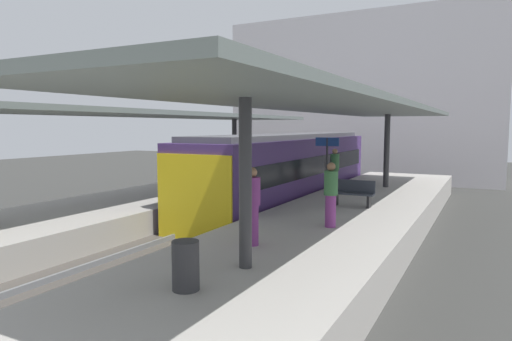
% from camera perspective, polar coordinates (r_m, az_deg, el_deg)
% --- Properties ---
extents(ground_plane, '(80.00, 80.00, 0.00)m').
position_cam_1_polar(ground_plane, '(14.76, -5.09, -8.60)').
color(ground_plane, '#383835').
extents(platform_left, '(4.40, 28.00, 1.00)m').
position_cam_1_polar(platform_left, '(16.96, -16.03, -5.20)').
color(platform_left, '#ADA8A0').
rests_on(platform_left, ground_plane).
extents(platform_right, '(4.40, 28.00, 1.00)m').
position_cam_1_polar(platform_right, '(13.04, 9.25, -8.29)').
color(platform_right, '#ADA8A0').
rests_on(platform_right, ground_plane).
extents(track_ballast, '(3.20, 28.00, 0.20)m').
position_cam_1_polar(track_ballast, '(14.73, -5.10, -8.22)').
color(track_ballast, '#4C4742').
rests_on(track_ballast, ground_plane).
extents(rail_near_side, '(0.08, 28.00, 0.14)m').
position_cam_1_polar(rail_near_side, '(15.08, -7.43, -7.26)').
color(rail_near_side, slate).
rests_on(rail_near_side, track_ballast).
extents(rail_far_side, '(0.08, 28.00, 0.14)m').
position_cam_1_polar(rail_far_side, '(14.33, -2.65, -7.90)').
color(rail_far_side, slate).
rests_on(rail_far_side, track_ballast).
extents(commuter_train, '(2.78, 14.18, 3.10)m').
position_cam_1_polar(commuter_train, '(19.57, 4.13, 0.05)').
color(commuter_train, '#472D6B').
rests_on(commuter_train, track_ballast).
extents(canopy_left, '(4.18, 21.00, 3.17)m').
position_cam_1_polar(canopy_left, '(17.71, -13.20, 6.86)').
color(canopy_left, '#333335').
rests_on(canopy_left, platform_left).
extents(canopy_right, '(4.18, 21.00, 3.30)m').
position_cam_1_polar(canopy_right, '(14.01, 11.31, 7.79)').
color(canopy_right, '#333335').
rests_on(canopy_right, platform_right).
extents(platform_bench, '(1.40, 0.41, 0.86)m').
position_cam_1_polar(platform_bench, '(15.10, 12.20, -2.71)').
color(platform_bench, black).
rests_on(platform_bench, platform_right).
extents(platform_sign, '(0.90, 0.08, 2.21)m').
position_cam_1_polar(platform_sign, '(16.97, 9.02, 2.18)').
color(platform_sign, '#262628').
rests_on(platform_sign, platform_right).
extents(litter_bin, '(0.44, 0.44, 0.80)m').
position_cam_1_polar(litter_bin, '(7.42, -8.93, -11.83)').
color(litter_bin, '#2D2D30').
rests_on(litter_bin, platform_right).
extents(passenger_near_bench, '(0.36, 0.36, 1.73)m').
position_cam_1_polar(passenger_near_bench, '(18.38, 9.95, 0.17)').
color(passenger_near_bench, maroon).
rests_on(passenger_near_bench, platform_right).
extents(passenger_mid_platform, '(0.36, 0.36, 1.69)m').
position_cam_1_polar(passenger_mid_platform, '(11.81, 9.48, -2.92)').
color(passenger_mid_platform, '#7A337A').
rests_on(passenger_mid_platform, platform_right).
extents(passenger_far_end, '(0.36, 0.36, 1.73)m').
position_cam_1_polar(passenger_far_end, '(9.87, -0.48, -4.40)').
color(passenger_far_end, '#7A337A').
rests_on(passenger_far_end, platform_right).
extents(station_building_backdrop, '(18.00, 6.00, 11.00)m').
position_cam_1_polar(station_building_backdrop, '(33.09, 13.53, 8.71)').
color(station_building_backdrop, '#B7B2B7').
rests_on(station_building_backdrop, ground_plane).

